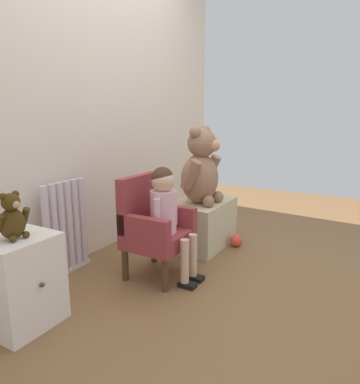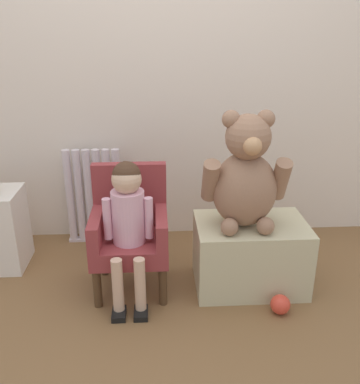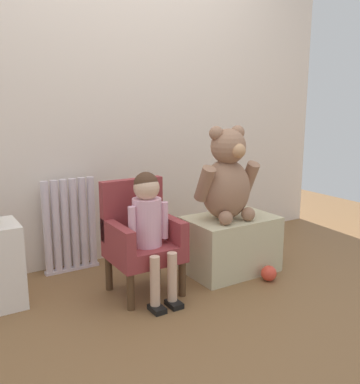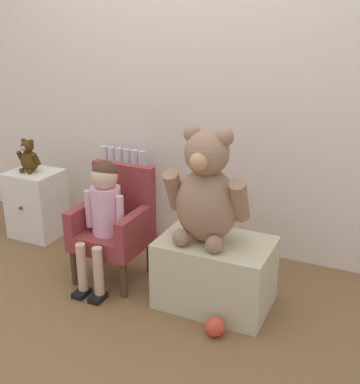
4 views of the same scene
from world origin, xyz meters
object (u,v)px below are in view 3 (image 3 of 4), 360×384
object	(u,v)px
radiator	(70,226)
low_bench	(230,244)
large_teddy_bear	(227,179)
child_figure	(149,217)
toy_ball	(269,273)
child_armchair	(141,236)

from	to	relation	value
radiator	low_bench	size ratio (longest dim) A/B	1.07
radiator	large_teddy_bear	distance (m)	1.10
child_figure	toy_ball	distance (m)	0.90
large_teddy_bear	low_bench	bearing A→B (deg)	14.77
child_armchair	toy_ball	distance (m)	0.87
radiator	child_figure	world-z (taller)	child_figure
low_bench	large_teddy_bear	distance (m)	0.46
child_figure	large_teddy_bear	bearing A→B (deg)	5.07
child_figure	toy_ball	size ratio (longest dim) A/B	7.43
child_figure	low_bench	xyz separation A→B (m)	(0.65, 0.07, -0.30)
child_armchair	low_bench	bearing A→B (deg)	-3.59
child_figure	large_teddy_bear	size ratio (longest dim) A/B	1.23
low_bench	large_teddy_bear	world-z (taller)	large_teddy_bear
low_bench	large_teddy_bear	bearing A→B (deg)	-165.23
child_armchair	toy_ball	xyz separation A→B (m)	(0.76, -0.31, -0.29)
child_armchair	large_teddy_bear	world-z (taller)	large_teddy_bear
radiator	low_bench	xyz separation A→B (m)	(0.92, -0.58, -0.13)
child_armchair	child_figure	world-z (taller)	child_figure
radiator	child_figure	xyz separation A→B (m)	(0.26, -0.65, 0.17)
child_figure	large_teddy_bear	world-z (taller)	large_teddy_bear
child_armchair	large_teddy_bear	size ratio (longest dim) A/B	1.11
toy_ball	child_armchair	bearing A→B (deg)	157.77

